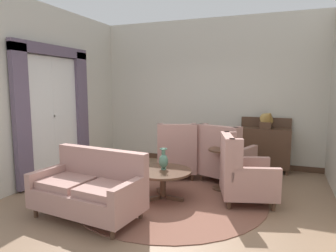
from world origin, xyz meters
TOP-DOWN VIEW (x-y plane):
  - ground at (0.00, 0.00)m, footprint 7.77×7.77m
  - wall_back at (0.00, 2.77)m, footprint 5.37×0.08m
  - wall_left at (-2.60, 0.83)m, footprint 0.08×3.88m
  - baseboard_back at (0.00, 2.72)m, footprint 5.21×0.03m
  - area_rug at (0.00, 0.30)m, footprint 3.13×3.13m
  - window_with_curtains at (-2.51, 0.49)m, footprint 0.12×1.98m
  - coffee_table at (-0.09, 0.18)m, footprint 0.94×0.94m
  - porcelain_vase at (-0.10, 0.23)m, footprint 0.15×0.15m
  - settee at (-0.80, -0.81)m, footprint 1.63×0.95m
  - armchair_beside_settee at (-0.27, 1.38)m, footprint 1.01×1.06m
  - armchair_near_window at (1.14, 0.50)m, footprint 1.00×0.98m
  - armchair_far_left at (0.67, 1.49)m, footprint 1.10×1.15m
  - side_table at (0.72, 0.96)m, footprint 0.49×0.49m
  - sideboard at (1.35, 2.48)m, footprint 1.05×0.40m
  - gramophone at (1.39, 2.40)m, footprint 0.42×0.46m

SIDE VIEW (x-z plane):
  - ground at x=0.00m, z-range 0.00..0.00m
  - area_rug at x=0.00m, z-range 0.00..0.01m
  - baseboard_back at x=0.00m, z-range 0.00..0.12m
  - settee at x=-0.80m, z-range -0.07..0.86m
  - coffee_table at x=-0.09m, z-range 0.16..0.64m
  - side_table at x=0.72m, z-range 0.07..0.81m
  - armchair_far_left at x=0.67m, z-range -0.10..1.01m
  - armchair_near_window at x=1.14m, z-range -0.09..0.99m
  - armchair_beside_settee at x=-0.27m, z-range -0.10..1.02m
  - sideboard at x=1.35m, z-range -0.05..1.11m
  - porcelain_vase at x=-0.10m, z-range 0.46..0.81m
  - gramophone at x=1.39m, z-range 0.93..1.39m
  - window_with_curtains at x=-2.51m, z-range 0.12..2.69m
  - wall_back at x=0.00m, z-range 0.00..3.37m
  - wall_left at x=-2.60m, z-range 0.00..3.37m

